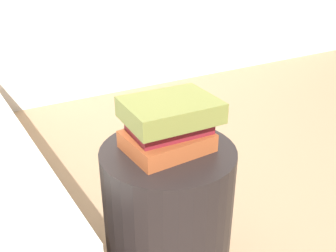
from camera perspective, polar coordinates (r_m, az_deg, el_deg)
side_table at (r=1.28m, az=0.00°, el=-14.90°), size 0.41×0.41×0.57m
book_rust at (r=1.11m, az=-0.29°, el=-2.32°), size 0.24×0.20×0.05m
book_maroon at (r=1.09m, az=0.16°, el=0.19°), size 0.23×0.16×0.04m
book_olive at (r=1.07m, az=0.24°, el=2.52°), size 0.27×0.21×0.06m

